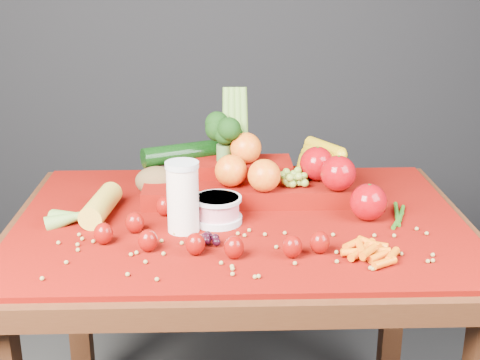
{
  "coord_description": "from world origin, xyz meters",
  "views": [
    {
      "loc": [
        -0.05,
        -1.47,
        1.36
      ],
      "look_at": [
        0.0,
        0.02,
        0.85
      ],
      "focal_mm": 50.0,
      "sensor_mm": 36.0,
      "label": 1
    }
  ],
  "objects_px": {
    "milk_glass": "(183,194)",
    "table": "(240,258)",
    "yogurt_bowl": "(217,209)",
    "produce_mound": "(260,173)"
  },
  "relations": [
    {
      "from": "produce_mound",
      "to": "milk_glass",
      "type": "bearing_deg",
      "value": -130.18
    },
    {
      "from": "table",
      "to": "produce_mound",
      "type": "height_order",
      "value": "produce_mound"
    },
    {
      "from": "table",
      "to": "yogurt_bowl",
      "type": "bearing_deg",
      "value": -154.07
    },
    {
      "from": "table",
      "to": "yogurt_bowl",
      "type": "relative_size",
      "value": 9.53
    },
    {
      "from": "yogurt_bowl",
      "to": "produce_mound",
      "type": "xyz_separation_m",
      "value": [
        0.11,
        0.17,
        0.03
      ]
    },
    {
      "from": "table",
      "to": "milk_glass",
      "type": "distance_m",
      "value": 0.24
    },
    {
      "from": "table",
      "to": "milk_glass",
      "type": "xyz_separation_m",
      "value": [
        -0.13,
        -0.07,
        0.19
      ]
    },
    {
      "from": "table",
      "to": "milk_glass",
      "type": "bearing_deg",
      "value": -151.03
    },
    {
      "from": "yogurt_bowl",
      "to": "produce_mound",
      "type": "relative_size",
      "value": 0.19
    },
    {
      "from": "milk_glass",
      "to": "table",
      "type": "bearing_deg",
      "value": 28.97
    }
  ]
}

